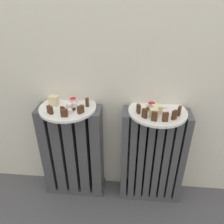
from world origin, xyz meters
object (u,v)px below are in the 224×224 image
radiator_left (73,153)px  plate_right (158,112)px  fork (164,111)px  radiator_right (152,158)px  jam_bowl_right (151,105)px  jam_bowl_left (73,101)px  plate_left (68,108)px

radiator_left → plate_right: size_ratio=1.98×
fork → plate_right: bearing=168.7°
radiator_right → radiator_left: bearing=-180.0°
jam_bowl_right → fork: jam_bowl_right is taller
radiator_left → jam_bowl_right: bearing=4.0°
radiator_left → plate_right: (0.44, 0.00, 0.29)m
radiator_right → jam_bowl_right: size_ratio=12.46×
radiator_right → fork: size_ratio=5.97×
jam_bowl_left → fork: bearing=-5.7°
radiator_right → plate_left: 0.53m
plate_right → radiator_left: bearing=-180.0°
radiator_left → fork: 0.55m
plate_right → jam_bowl_right: size_ratio=6.28×
radiator_left → jam_bowl_left: size_ratio=13.10×
plate_right → jam_bowl_right: 0.04m
radiator_right → plate_right: (0.00, 0.00, 0.29)m
radiator_right → fork: bearing=-11.3°
radiator_right → jam_bowl_left: 0.52m
plate_left → radiator_left: bearing=-90.0°
jam_bowl_right → plate_right: bearing=-45.1°
fork → radiator_right: bearing=168.7°
jam_bowl_right → fork: bearing=-30.9°
jam_bowl_right → fork: 0.07m
plate_right → jam_bowl_left: (-0.42, 0.04, 0.02)m
plate_right → fork: fork is taller
radiator_right → fork: (0.03, -0.01, 0.30)m
radiator_right → plate_right: 0.29m
radiator_right → jam_bowl_right: 0.31m
jam_bowl_right → radiator_left: bearing=-176.0°
radiator_left → jam_bowl_right: size_ratio=12.46×
plate_right → jam_bowl_left: jam_bowl_left is taller
radiator_left → plate_left: (0.00, 0.00, 0.29)m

